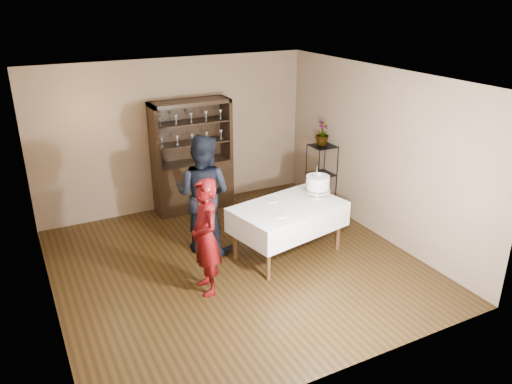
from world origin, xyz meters
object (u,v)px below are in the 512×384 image
plant_etagere (321,174)px  cake_table (288,217)px  china_hutch (193,174)px  potted_plant (322,133)px  cake (318,184)px  man (203,194)px  woman (205,237)px

plant_etagere → cake_table: 1.92m
china_hutch → cake_table: china_hutch is taller
china_hutch → potted_plant: 2.44m
china_hutch → cake: bearing=-62.5°
man → cake: bearing=-158.3°
cake_table → woman: size_ratio=1.12×
china_hutch → cake: 2.57m
cake_table → man: man is taller
china_hutch → cake: size_ratio=3.66×
woman → plant_etagere: bearing=121.7°
china_hutch → plant_etagere: bearing=-26.8°
plant_etagere → man: 2.57m
cake_table → woman: woman is taller
plant_etagere → potted_plant: size_ratio=2.80×
china_hutch → woman: (-0.83, -2.68, 0.13)m
china_hutch → cake_table: (0.63, -2.31, -0.05)m
cake → china_hutch: bearing=117.5°
plant_etagere → potted_plant: (0.01, 0.04, 0.75)m
china_hutch → plant_etagere: size_ratio=1.67×
plant_etagere → cake: size_ratio=2.19×
cake_table → cake: size_ratio=3.26×
plant_etagere → man: bearing=-168.2°
cake_table → cake: bearing=6.4°
woman → potted_plant: (2.92, 1.67, 0.61)m
china_hutch → man: bearing=-105.0°
china_hutch → cake: china_hutch is taller
china_hutch → potted_plant: (2.09, -1.01, 0.74)m
man → potted_plant: bearing=-122.6°
cake_table → cake: 0.68m
china_hutch → woman: 2.80m
woman → man: bearing=162.2°
cake → potted_plant: 1.59m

